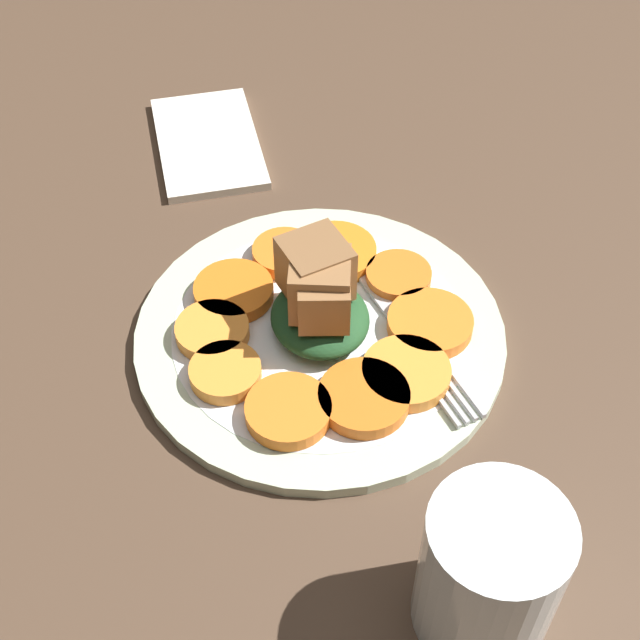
# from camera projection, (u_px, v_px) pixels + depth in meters

# --- Properties ---
(table_slab) EXTENTS (1.20, 1.20, 0.02)m
(table_slab) POSITION_uv_depth(u_px,v_px,m) (320.00, 347.00, 0.68)
(table_slab) COLOR #4C3828
(table_slab) RESTS_ON ground
(plate) EXTENTS (0.28, 0.28, 0.01)m
(plate) POSITION_uv_depth(u_px,v_px,m) (320.00, 334.00, 0.66)
(plate) COLOR beige
(plate) RESTS_ON table_slab
(carrot_slice_0) EXTENTS (0.06, 0.06, 0.01)m
(carrot_slice_0) POSITION_uv_depth(u_px,v_px,m) (234.00, 291.00, 0.68)
(carrot_slice_0) COLOR orange
(carrot_slice_0) RESTS_ON plate
(carrot_slice_1) EXTENTS (0.05, 0.05, 0.01)m
(carrot_slice_1) POSITION_uv_depth(u_px,v_px,m) (212.00, 331.00, 0.65)
(carrot_slice_1) COLOR orange
(carrot_slice_1) RESTS_ON plate
(carrot_slice_2) EXTENTS (0.05, 0.05, 0.01)m
(carrot_slice_2) POSITION_uv_depth(u_px,v_px,m) (225.00, 372.00, 0.63)
(carrot_slice_2) COLOR orange
(carrot_slice_2) RESTS_ON plate
(carrot_slice_3) EXTENTS (0.06, 0.06, 0.01)m
(carrot_slice_3) POSITION_uv_depth(u_px,v_px,m) (288.00, 411.00, 0.60)
(carrot_slice_3) COLOR orange
(carrot_slice_3) RESTS_ON plate
(carrot_slice_4) EXTENTS (0.06, 0.06, 0.01)m
(carrot_slice_4) POSITION_uv_depth(u_px,v_px,m) (364.00, 398.00, 0.61)
(carrot_slice_4) COLOR orange
(carrot_slice_4) RESTS_ON plate
(carrot_slice_5) EXTENTS (0.06, 0.06, 0.01)m
(carrot_slice_5) POSITION_uv_depth(u_px,v_px,m) (406.00, 373.00, 0.62)
(carrot_slice_5) COLOR orange
(carrot_slice_5) RESTS_ON plate
(carrot_slice_6) EXTENTS (0.06, 0.06, 0.01)m
(carrot_slice_6) POSITION_uv_depth(u_px,v_px,m) (430.00, 323.00, 0.66)
(carrot_slice_6) COLOR orange
(carrot_slice_6) RESTS_ON plate
(carrot_slice_7) EXTENTS (0.05, 0.05, 0.01)m
(carrot_slice_7) POSITION_uv_depth(u_px,v_px,m) (398.00, 276.00, 0.69)
(carrot_slice_7) COLOR orange
(carrot_slice_7) RESTS_ON plate
(carrot_slice_8) EXTENTS (0.06, 0.06, 0.01)m
(carrot_slice_8) POSITION_uv_depth(u_px,v_px,m) (336.00, 253.00, 0.71)
(carrot_slice_8) COLOR orange
(carrot_slice_8) RESTS_ON plate
(carrot_slice_9) EXTENTS (0.05, 0.05, 0.01)m
(carrot_slice_9) POSITION_uv_depth(u_px,v_px,m) (284.00, 253.00, 0.71)
(carrot_slice_9) COLOR orange
(carrot_slice_9) RESTS_ON plate
(center_pile) EXTENTS (0.08, 0.07, 0.07)m
(center_pile) POSITION_uv_depth(u_px,v_px,m) (322.00, 297.00, 0.64)
(center_pile) COLOR #1E4723
(center_pile) RESTS_ON plate
(fork) EXTENTS (0.18, 0.06, 0.00)m
(fork) POSITION_uv_depth(u_px,v_px,m) (408.00, 335.00, 0.65)
(fork) COLOR #B2B2B7
(fork) RESTS_ON plate
(water_glass) EXTENTS (0.08, 0.08, 0.10)m
(water_glass) POSITION_uv_depth(u_px,v_px,m) (489.00, 573.00, 0.49)
(water_glass) COLOR silver
(water_glass) RESTS_ON table_slab
(napkin) EXTENTS (0.15, 0.09, 0.01)m
(napkin) POSITION_uv_depth(u_px,v_px,m) (208.00, 143.00, 0.83)
(napkin) COLOR silver
(napkin) RESTS_ON table_slab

